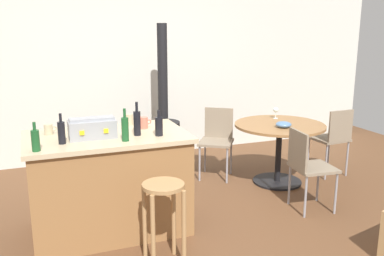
{
  "coord_description": "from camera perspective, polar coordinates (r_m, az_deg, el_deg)",
  "views": [
    {
      "loc": [
        -1.35,
        -3.56,
        1.87
      ],
      "look_at": [
        0.17,
        0.4,
        0.85
      ],
      "focal_mm": 39.81,
      "sensor_mm": 36.0,
      "label": 1
    }
  ],
  "objects": [
    {
      "name": "ground_plane",
      "position": [
        4.24,
        -0.24,
        -12.63
      ],
      "size": [
        8.8,
        8.8,
        0.0
      ],
      "primitive_type": "plane",
      "color": "brown"
    },
    {
      "name": "back_wall",
      "position": [
        6.16,
        -8.36,
        8.54
      ],
      "size": [
        8.0,
        0.1,
        2.7
      ],
      "primitive_type": "cube",
      "color": "beige",
      "rests_on": "ground_plane"
    },
    {
      "name": "kitchen_island",
      "position": [
        4.03,
        -11.07,
        -7.18
      ],
      "size": [
        1.43,
        0.88,
        0.92
      ],
      "color": "olive",
      "rests_on": "ground_plane"
    },
    {
      "name": "wooden_stool",
      "position": [
        3.38,
        -3.83,
        -10.46
      ],
      "size": [
        0.33,
        0.33,
        0.69
      ],
      "color": "#A37A4C",
      "rests_on": "ground_plane"
    },
    {
      "name": "dining_table",
      "position": [
        5.2,
        11.6,
        -1.3
      ],
      "size": [
        1.07,
        1.07,
        0.73
      ],
      "color": "black",
      "rests_on": "ground_plane"
    },
    {
      "name": "folding_chair_near",
      "position": [
        5.64,
        18.36,
        -1.06
      ],
      "size": [
        0.42,
        0.42,
        0.87
      ],
      "color": "#7F705B",
      "rests_on": "ground_plane"
    },
    {
      "name": "folding_chair_far",
      "position": [
        5.36,
        3.36,
        -1.22
      ],
      "size": [
        0.56,
        0.56,
        0.86
      ],
      "color": "#7F705B",
      "rests_on": "ground_plane"
    },
    {
      "name": "folding_chair_left",
      "position": [
        4.51,
        15.23,
        -4.64
      ],
      "size": [
        0.44,
        0.44,
        0.85
      ],
      "color": "#7F705B",
      "rests_on": "ground_plane"
    },
    {
      "name": "wood_stove",
      "position": [
        5.72,
        -3.83,
        -0.72
      ],
      "size": [
        0.44,
        0.45,
        1.91
      ],
      "color": "black",
      "rests_on": "ground_plane"
    },
    {
      "name": "toolbox",
      "position": [
        3.78,
        -13.22,
        -0.04
      ],
      "size": [
        0.4,
        0.21,
        0.18
      ],
      "color": "gray",
      "rests_on": "kitchen_island"
    },
    {
      "name": "bottle_0",
      "position": [
        3.51,
        -20.24,
        -1.52
      ],
      "size": [
        0.06,
        0.06,
        0.23
      ],
      "color": "#194C23",
      "rests_on": "kitchen_island"
    },
    {
      "name": "bottle_1",
      "position": [
        3.66,
        -17.09,
        -0.53
      ],
      "size": [
        0.06,
        0.06,
        0.26
      ],
      "color": "black",
      "rests_on": "kitchen_island"
    },
    {
      "name": "bottle_2",
      "position": [
        3.8,
        -7.37,
        0.74
      ],
      "size": [
        0.06,
        0.06,
        0.3
      ],
      "color": "black",
      "rests_on": "kitchen_island"
    },
    {
      "name": "bottle_3",
      "position": [
        3.77,
        -4.46,
        0.3
      ],
      "size": [
        0.07,
        0.07,
        0.23
      ],
      "color": "black",
      "rests_on": "kitchen_island"
    },
    {
      "name": "bottle_4",
      "position": [
        3.63,
        -8.96,
        -0.07
      ],
      "size": [
        0.06,
        0.06,
        0.28
      ],
      "color": "#194C23",
      "rests_on": "kitchen_island"
    },
    {
      "name": "cup_0",
      "position": [
        4.06,
        -6.5,
        0.71
      ],
      "size": [
        0.12,
        0.08,
        0.11
      ],
      "color": "#DB6651",
      "rests_on": "kitchen_island"
    },
    {
      "name": "cup_1",
      "position": [
        4.1,
        -11.19,
        0.44
      ],
      "size": [
        0.11,
        0.08,
        0.08
      ],
      "color": "tan",
      "rests_on": "kitchen_island"
    },
    {
      "name": "cup_2",
      "position": [
        4.02,
        -18.65,
        -0.16
      ],
      "size": [
        0.11,
        0.08,
        0.09
      ],
      "color": "tan",
      "rests_on": "kitchen_island"
    },
    {
      "name": "cup_3",
      "position": [
        4.22,
        -8.36,
        1.14
      ],
      "size": [
        0.11,
        0.07,
        0.11
      ],
      "color": "tan",
      "rests_on": "kitchen_island"
    },
    {
      "name": "wine_glass",
      "position": [
        5.44,
        11.17,
        2.36
      ],
      "size": [
        0.07,
        0.07,
        0.14
      ],
      "color": "silver",
      "rests_on": "dining_table"
    },
    {
      "name": "serving_bowl",
      "position": [
        4.99,
        12.17,
        0.47
      ],
      "size": [
        0.18,
        0.18,
        0.07
      ],
      "primitive_type": "ellipsoid",
      "color": "#4C7099",
      "rests_on": "dining_table"
    }
  ]
}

